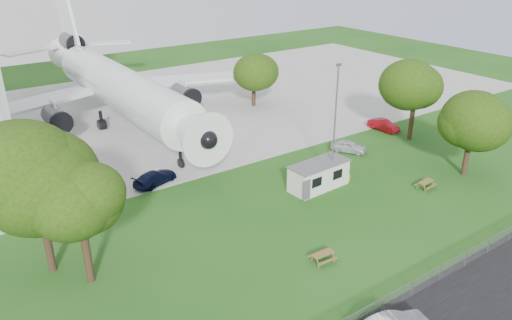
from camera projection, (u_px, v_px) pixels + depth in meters
ground at (309, 239)px, 40.45m from camera, size 160.00×160.00×0.00m
concrete_apron at (129, 116)px, 68.90m from camera, size 120.00×46.00×0.03m
airliner at (116, 84)px, 64.12m from camera, size 46.36×47.73×17.69m
site_cabin at (319, 175)px, 48.35m from camera, size 6.82×3.03×2.62m
picnic_west at (322, 262)px, 37.55m from camera, size 1.88×1.59×0.76m
picnic_east at (425, 188)px, 48.70m from camera, size 1.97×1.71×0.76m
fence at (401, 302)px, 33.34m from camera, size 58.00×0.04×1.30m
lamp_mast at (335, 128)px, 47.00m from camera, size 0.16×0.16×12.00m
tree_west_big at (36, 181)px, 33.72m from camera, size 9.50×9.50×11.98m
tree_west_small at (79, 205)px, 32.99m from camera, size 6.21×6.21×9.26m
tree_east_front at (473, 124)px, 49.37m from camera, size 7.08×7.08×9.12m
tree_east_back at (416, 86)px, 58.14m from camera, size 7.35×7.35×10.34m
tree_far_apron at (254, 71)px, 71.08m from camera, size 6.29×6.29×8.35m
car_ne_hatch at (349, 147)px, 56.79m from camera, size 3.53×4.25×1.37m
car_ne_sedan at (384, 125)px, 63.29m from camera, size 1.84×4.31×1.38m
car_apron_van at (155, 178)px, 49.25m from camera, size 5.14×3.37×1.38m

